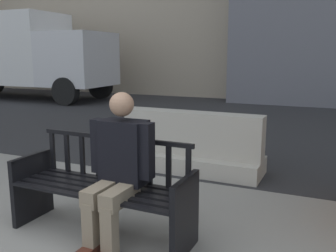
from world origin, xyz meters
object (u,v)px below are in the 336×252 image
(street_bench, at_px, (102,192))
(jersey_barrier_centre, at_px, (191,147))
(delivery_truck, at_px, (19,52))
(seated_person, at_px, (118,166))

(street_bench, height_order, jersey_barrier_centre, street_bench)
(street_bench, bearing_deg, delivery_truck, 138.23)
(street_bench, bearing_deg, jersey_barrier_centre, 88.08)
(seated_person, height_order, delivery_truck, delivery_truck)
(jersey_barrier_centre, distance_m, delivery_truck, 10.69)
(street_bench, xyz_separation_m, seated_person, (0.21, -0.06, 0.29))
(street_bench, height_order, delivery_truck, delivery_truck)
(delivery_truck, bearing_deg, street_bench, -41.77)
(seated_person, relative_size, jersey_barrier_centre, 0.65)
(seated_person, bearing_deg, street_bench, 163.90)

